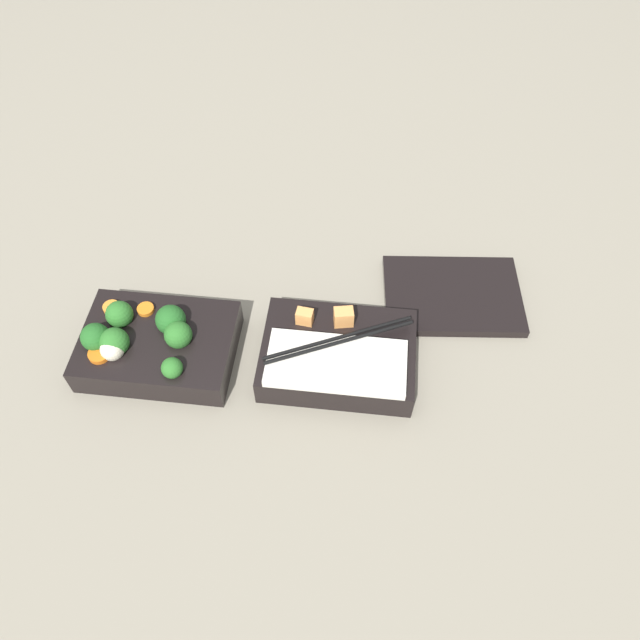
{
  "coord_description": "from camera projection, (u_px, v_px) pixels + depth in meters",
  "views": [
    {
      "loc": [
        0.15,
        -0.44,
        0.71
      ],
      "look_at": [
        0.1,
        0.05,
        0.04
      ],
      "focal_mm": 35.0,
      "sensor_mm": 36.0,
      "label": 1
    }
  ],
  "objects": [
    {
      "name": "bento_tray_vegetable",
      "position": [
        154.0,
        344.0,
        0.83
      ],
      "size": [
        0.2,
        0.14,
        0.07
      ],
      "color": "black",
      "rests_on": "ground_plane"
    },
    {
      "name": "bento_tray_rice",
      "position": [
        338.0,
        356.0,
        0.82
      ],
      "size": [
        0.2,
        0.14,
        0.07
      ],
      "color": "black",
      "rests_on": "ground_plane"
    },
    {
      "name": "ground_plane",
      "position": [
        245.0,
        363.0,
        0.84
      ],
      "size": [
        3.0,
        3.0,
        0.0
      ],
      "primitive_type": "plane",
      "color": "gray"
    },
    {
      "name": "bento_lid",
      "position": [
        452.0,
        295.0,
        0.9
      ],
      "size": [
        0.21,
        0.16,
        0.01
      ],
      "primitive_type": "cube",
      "rotation": [
        0.0,
        0.0,
        0.09
      ],
      "color": "black",
      "rests_on": "ground_plane"
    }
  ]
}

